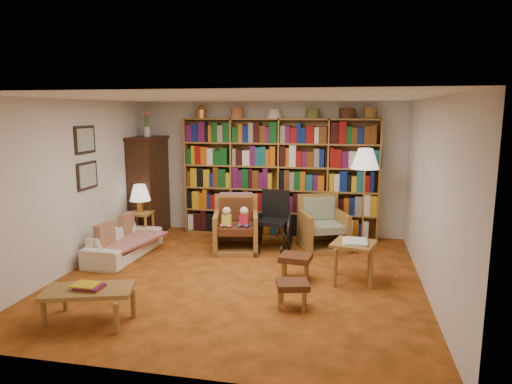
% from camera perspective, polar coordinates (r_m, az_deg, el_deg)
% --- Properties ---
extents(floor, '(5.00, 5.00, 0.00)m').
position_cam_1_polar(floor, '(6.59, -2.04, -10.61)').
color(floor, '#B7561C').
rests_on(floor, ground).
extents(ceiling, '(5.00, 5.00, 0.00)m').
position_cam_1_polar(ceiling, '(6.17, -2.19, 11.68)').
color(ceiling, white).
rests_on(ceiling, wall_back).
extents(wall_back, '(5.00, 0.00, 5.00)m').
position_cam_1_polar(wall_back, '(8.68, 1.78, 2.94)').
color(wall_back, silver).
rests_on(wall_back, floor).
extents(wall_front, '(5.00, 0.00, 5.00)m').
position_cam_1_polar(wall_front, '(3.93, -10.76, -5.99)').
color(wall_front, silver).
rests_on(wall_front, floor).
extents(wall_left, '(0.00, 5.00, 5.00)m').
position_cam_1_polar(wall_left, '(7.26, -21.67, 0.83)').
color(wall_left, silver).
rests_on(wall_left, floor).
extents(wall_right, '(0.00, 5.00, 5.00)m').
position_cam_1_polar(wall_right, '(6.17, 21.06, -0.65)').
color(wall_right, silver).
rests_on(wall_right, floor).
extents(bookshelf, '(3.60, 0.30, 2.42)m').
position_cam_1_polar(bookshelf, '(8.49, 2.91, 2.23)').
color(bookshelf, '#A17132').
rests_on(bookshelf, floor).
extents(curio_cabinet, '(0.50, 0.95, 2.40)m').
position_cam_1_polar(curio_cabinet, '(8.92, -13.23, 0.94)').
color(curio_cabinet, '#35190E').
rests_on(curio_cabinet, floor).
extents(framed_pictures, '(0.03, 0.52, 0.97)m').
position_cam_1_polar(framed_pictures, '(7.45, -20.46, 4.04)').
color(framed_pictures, black).
rests_on(framed_pictures, wall_left).
extents(sofa, '(1.59, 0.66, 0.46)m').
position_cam_1_polar(sofa, '(7.70, -16.16, -6.13)').
color(sofa, beige).
rests_on(sofa, floor).
extents(sofa_throw, '(0.93, 1.43, 0.04)m').
position_cam_1_polar(sofa_throw, '(7.66, -15.85, -5.66)').
color(sofa_throw, beige).
rests_on(sofa_throw, sofa).
extents(cushion_left, '(0.13, 0.38, 0.38)m').
position_cam_1_polar(cushion_left, '(8.01, -15.90, -3.88)').
color(cushion_left, maroon).
rests_on(cushion_left, sofa).
extents(cushion_right, '(0.17, 0.39, 0.38)m').
position_cam_1_polar(cushion_right, '(7.41, -18.38, -5.12)').
color(cushion_right, maroon).
rests_on(cushion_right, sofa).
extents(side_table_lamp, '(0.41, 0.41, 0.55)m').
position_cam_1_polar(side_table_lamp, '(8.44, -14.16, -3.45)').
color(side_table_lamp, '#A17132').
rests_on(side_table_lamp, floor).
extents(table_lamp, '(0.37, 0.37, 0.50)m').
position_cam_1_polar(table_lamp, '(8.34, -14.31, -0.20)').
color(table_lamp, gold).
rests_on(table_lamp, side_table_lamp).
extents(armchair_leather, '(0.90, 0.92, 0.94)m').
position_cam_1_polar(armchair_leather, '(7.76, -2.36, -4.46)').
color(armchair_leather, '#A17132').
rests_on(armchair_leather, floor).
extents(armchair_sage, '(1.00, 0.99, 0.90)m').
position_cam_1_polar(armchair_sage, '(7.94, 8.43, -4.50)').
color(armchair_sage, '#A17132').
rests_on(armchair_sage, floor).
extents(wheelchair, '(0.57, 0.80, 1.00)m').
position_cam_1_polar(wheelchair, '(7.81, 2.30, -3.81)').
color(wheelchair, black).
rests_on(wheelchair, floor).
extents(floor_lamp, '(0.46, 0.46, 1.73)m').
position_cam_1_polar(floor_lamp, '(7.67, 13.47, 3.55)').
color(floor_lamp, gold).
rests_on(floor_lamp, floor).
extents(side_table_papers, '(0.66, 0.66, 0.59)m').
position_cam_1_polar(side_table_papers, '(6.42, 12.08, -6.92)').
color(side_table_papers, '#A17132').
rests_on(side_table_papers, floor).
extents(footstool_a, '(0.46, 0.41, 0.36)m').
position_cam_1_polar(footstool_a, '(6.43, 4.96, -8.41)').
color(footstool_a, '#542B16').
rests_on(footstool_a, floor).
extents(footstool_b, '(0.45, 0.41, 0.32)m').
position_cam_1_polar(footstool_b, '(5.57, 4.60, -11.70)').
color(footstool_b, '#542B16').
rests_on(footstool_b, floor).
extents(coffee_table, '(1.06, 0.74, 0.44)m').
position_cam_1_polar(coffee_table, '(5.50, -20.22, -11.74)').
color(coffee_table, '#A17132').
rests_on(coffee_table, floor).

